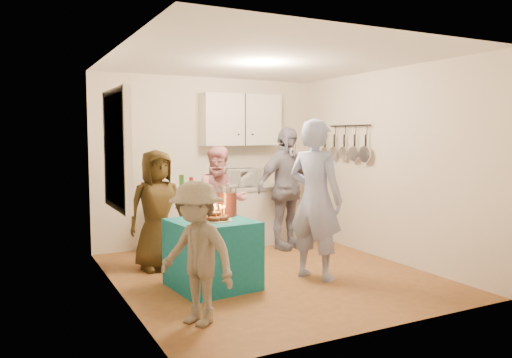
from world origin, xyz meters
name	(u,v)px	position (x,y,z in m)	size (l,w,h in m)	color
floor	(269,274)	(0.00, 0.00, 0.00)	(4.00, 4.00, 0.00)	brown
ceiling	(269,60)	(0.00, 0.00, 2.60)	(4.00, 4.00, 0.00)	white
back_wall	(208,161)	(0.00, 2.00, 1.30)	(3.60, 3.60, 0.00)	silver
left_wall	(118,174)	(-1.80, 0.00, 1.30)	(4.00, 4.00, 0.00)	silver
right_wall	(384,165)	(1.80, 0.00, 1.30)	(4.00, 4.00, 0.00)	silver
window_night	(115,150)	(-1.77, 0.30, 1.55)	(0.04, 1.00, 1.20)	black
counter	(228,218)	(0.20, 1.70, 0.43)	(2.20, 0.58, 0.86)	white
countertop	(228,189)	(0.20, 1.70, 0.89)	(2.24, 0.62, 0.05)	beige
upper_cabinet	(241,120)	(0.50, 1.85, 1.95)	(1.30, 0.30, 0.80)	white
pot_rack	(348,143)	(1.72, 0.70, 1.60)	(0.12, 1.00, 0.60)	black
microwave	(242,178)	(0.44, 1.70, 1.05)	(0.51, 0.34, 0.28)	white
party_table	(212,254)	(-0.82, -0.18, 0.38)	(0.85, 0.85, 0.76)	#116472
donut_cake	(216,213)	(-0.79, -0.22, 0.85)	(0.38, 0.38, 0.18)	#381C0C
punch_jar	(227,202)	(-0.55, 0.02, 0.93)	(0.22, 0.22, 0.34)	red
man_birthday	(315,200)	(0.40, -0.41, 0.95)	(0.69, 0.46, 1.90)	#9CAAE3
woman_back_left	(157,210)	(-1.16, 0.85, 0.76)	(0.75, 0.49, 1.53)	brown
woman_back_center	(221,202)	(-0.17, 1.10, 0.78)	(0.76, 0.59, 1.56)	#CB6A84
woman_back_right	(286,188)	(0.90, 1.14, 0.91)	(1.07, 0.45, 1.83)	#110F33
child_near_left	(197,253)	(-1.36, -1.14, 0.65)	(0.84, 0.48, 1.30)	#655C51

